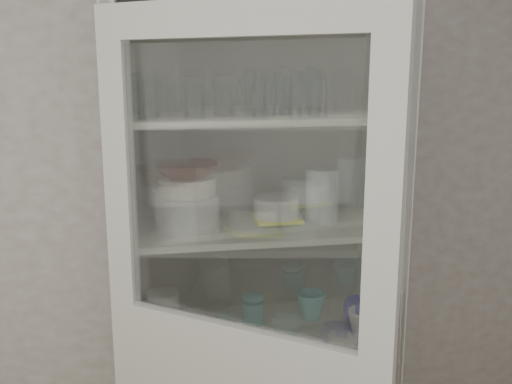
# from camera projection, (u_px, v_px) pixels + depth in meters

# --- Properties ---
(wall_back) EXTENTS (3.60, 0.02, 2.60)m
(wall_back) POSITION_uv_depth(u_px,v_px,m) (197.00, 202.00, 2.27)
(wall_back) COLOR #A3988C
(wall_back) RESTS_ON ground
(pantry_cabinet) EXTENTS (1.00, 0.45, 2.10)m
(pantry_cabinet) POSITION_uv_depth(u_px,v_px,m) (253.00, 299.00, 2.22)
(pantry_cabinet) COLOR silver
(pantry_cabinet) RESTS_ON floor
(tumbler_0) EXTENTS (0.07, 0.07, 0.12)m
(tumbler_0) POSITION_uv_depth(u_px,v_px,m) (136.00, 100.00, 1.82)
(tumbler_0) COLOR silver
(tumbler_0) RESTS_ON shelf_glass
(tumbler_1) EXTENTS (0.07, 0.07, 0.14)m
(tumbler_1) POSITION_uv_depth(u_px,v_px,m) (148.00, 98.00, 1.80)
(tumbler_1) COLOR silver
(tumbler_1) RESTS_ON shelf_glass
(tumbler_2) EXTENTS (0.07, 0.07, 0.13)m
(tumbler_2) POSITION_uv_depth(u_px,v_px,m) (194.00, 98.00, 1.84)
(tumbler_2) COLOR silver
(tumbler_2) RESTS_ON shelf_glass
(tumbler_3) EXTENTS (0.10, 0.10, 0.16)m
(tumbler_3) POSITION_uv_depth(u_px,v_px,m) (264.00, 94.00, 1.87)
(tumbler_3) COLOR silver
(tumbler_3) RESTS_ON shelf_glass
(tumbler_4) EXTENTS (0.08, 0.08, 0.13)m
(tumbler_4) POSITION_uv_depth(u_px,v_px,m) (318.00, 99.00, 1.88)
(tumbler_4) COLOR silver
(tumbler_4) RESTS_ON shelf_glass
(tumbler_5) EXTENTS (0.09, 0.09, 0.15)m
(tumbler_5) POSITION_uv_depth(u_px,v_px,m) (310.00, 94.00, 1.90)
(tumbler_5) COLOR silver
(tumbler_5) RESTS_ON shelf_glass
(tumbler_6) EXTENTS (0.08, 0.08, 0.13)m
(tumbler_6) POSITION_uv_depth(u_px,v_px,m) (381.00, 97.00, 1.94)
(tumbler_6) COLOR silver
(tumbler_6) RESTS_ON shelf_glass
(tumbler_7) EXTENTS (0.10, 0.10, 0.15)m
(tumbler_7) POSITION_uv_depth(u_px,v_px,m) (151.00, 93.00, 1.95)
(tumbler_7) COLOR silver
(tumbler_7) RESTS_ON shelf_glass
(tumbler_8) EXTENTS (0.07, 0.07, 0.13)m
(tumbler_8) POSITION_uv_depth(u_px,v_px,m) (223.00, 96.00, 1.95)
(tumbler_8) COLOR silver
(tumbler_8) RESTS_ON shelf_glass
(tumbler_9) EXTENTS (0.08, 0.08, 0.15)m
(tumbler_9) POSITION_uv_depth(u_px,v_px,m) (255.00, 94.00, 1.97)
(tumbler_9) COLOR silver
(tumbler_9) RESTS_ON shelf_glass
(tumbler_10) EXTENTS (0.07, 0.07, 0.14)m
(tumbler_10) POSITION_uv_depth(u_px,v_px,m) (283.00, 95.00, 1.99)
(tumbler_10) COLOR silver
(tumbler_10) RESTS_ON shelf_glass
(tumbler_11) EXTENTS (0.07, 0.07, 0.13)m
(tumbler_11) POSITION_uv_depth(u_px,v_px,m) (282.00, 96.00, 2.02)
(tumbler_11) COLOR silver
(tumbler_11) RESTS_ON shelf_glass
(goblet_0) EXTENTS (0.07, 0.07, 0.16)m
(goblet_0) POSITION_uv_depth(u_px,v_px,m) (138.00, 92.00, 2.05)
(goblet_0) COLOR silver
(goblet_0) RESTS_ON shelf_glass
(goblet_1) EXTENTS (0.08, 0.08, 0.17)m
(goblet_1) POSITION_uv_depth(u_px,v_px,m) (249.00, 89.00, 2.09)
(goblet_1) COLOR silver
(goblet_1) RESTS_ON shelf_glass
(goblet_2) EXTENTS (0.08, 0.08, 0.18)m
(goblet_2) POSITION_uv_depth(u_px,v_px,m) (311.00, 87.00, 2.14)
(goblet_2) COLOR silver
(goblet_2) RESTS_ON shelf_glass
(goblet_3) EXTENTS (0.08, 0.08, 0.18)m
(goblet_3) POSITION_uv_depth(u_px,v_px,m) (315.00, 88.00, 2.10)
(goblet_3) COLOR silver
(goblet_3) RESTS_ON shelf_glass
(plate_stack_front) EXTENTS (0.23, 0.23, 0.13)m
(plate_stack_front) POSITION_uv_depth(u_px,v_px,m) (188.00, 212.00, 2.01)
(plate_stack_front) COLOR silver
(plate_stack_front) RESTS_ON shelf_plates
(plate_stack_back) EXTENTS (0.21, 0.21, 0.11)m
(plate_stack_back) POSITION_uv_depth(u_px,v_px,m) (182.00, 203.00, 2.18)
(plate_stack_back) COLOR silver
(plate_stack_back) RESTS_ON shelf_plates
(cream_bowl) EXTENTS (0.22, 0.22, 0.06)m
(cream_bowl) POSITION_uv_depth(u_px,v_px,m) (187.00, 186.00, 1.99)
(cream_bowl) COLOR white
(cream_bowl) RESTS_ON plate_stack_front
(terracotta_bowl) EXTENTS (0.22, 0.22, 0.05)m
(terracotta_bowl) POSITION_uv_depth(u_px,v_px,m) (187.00, 170.00, 1.98)
(terracotta_bowl) COLOR #522819
(terracotta_bowl) RESTS_ON cream_bowl
(glass_platter) EXTENTS (0.36, 0.36, 0.02)m
(glass_platter) POSITION_uv_depth(u_px,v_px,m) (276.00, 222.00, 2.10)
(glass_platter) COLOR silver
(glass_platter) RESTS_ON shelf_plates
(yellow_trivet) EXTENTS (0.17, 0.17, 0.01)m
(yellow_trivet) POSITION_uv_depth(u_px,v_px,m) (276.00, 218.00, 2.09)
(yellow_trivet) COLOR yellow
(yellow_trivet) RESTS_ON glass_platter
(white_ramekin) EXTENTS (0.18, 0.18, 0.07)m
(white_ramekin) POSITION_uv_depth(u_px,v_px,m) (276.00, 207.00, 2.08)
(white_ramekin) COLOR silver
(white_ramekin) RESTS_ON yellow_trivet
(grey_bowl_stack) EXTENTS (0.13, 0.13, 0.20)m
(grey_bowl_stack) POSITION_uv_depth(u_px,v_px,m) (322.00, 195.00, 2.11)
(grey_bowl_stack) COLOR silver
(grey_bowl_stack) RESTS_ON shelf_plates
(mug_blue) EXTENTS (0.16, 0.16, 0.10)m
(mug_blue) POSITION_uv_depth(u_px,v_px,m) (360.00, 312.00, 2.18)
(mug_blue) COLOR #17119E
(mug_blue) RESTS_ON shelf_mugs
(mug_teal) EXTENTS (0.13, 0.13, 0.11)m
(mug_teal) POSITION_uv_depth(u_px,v_px,m) (311.00, 306.00, 2.22)
(mug_teal) COLOR teal
(mug_teal) RESTS_ON shelf_mugs
(mug_white) EXTENTS (0.12, 0.12, 0.09)m
(mug_white) POSITION_uv_depth(u_px,v_px,m) (362.00, 322.00, 2.09)
(mug_white) COLOR silver
(mug_white) RESTS_ON shelf_mugs
(teal_jar) EXTENTS (0.09, 0.09, 0.11)m
(teal_jar) POSITION_uv_depth(u_px,v_px,m) (253.00, 310.00, 2.19)
(teal_jar) COLOR teal
(teal_jar) RESTS_ON shelf_mugs
(measuring_cups) EXTENTS (0.09, 0.09, 0.04)m
(measuring_cups) POSITION_uv_depth(u_px,v_px,m) (169.00, 340.00, 2.02)
(measuring_cups) COLOR silver
(measuring_cups) RESTS_ON shelf_mugs
(white_canister) EXTENTS (0.13, 0.13, 0.14)m
(white_canister) POSITION_uv_depth(u_px,v_px,m) (164.00, 310.00, 2.14)
(white_canister) COLOR silver
(white_canister) RESTS_ON shelf_mugs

